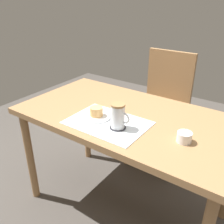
% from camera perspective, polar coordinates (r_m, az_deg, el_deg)
% --- Properties ---
extents(ground_plane, '(4.40, 4.40, 0.02)m').
position_cam_1_polar(ground_plane, '(1.87, 2.88, -20.61)').
color(ground_plane, '#47423D').
extents(dining_table, '(1.27, 0.70, 0.71)m').
position_cam_1_polar(dining_table, '(1.47, 3.44, -3.26)').
color(dining_table, '#997047').
rests_on(dining_table, ground_plane).
extents(wooden_chair, '(0.43, 0.43, 0.93)m').
position_cam_1_polar(wooden_chair, '(2.09, 11.34, 1.73)').
color(wooden_chair, '#997047').
rests_on(wooden_chair, ground_plane).
extents(placemat, '(0.42, 0.30, 0.00)m').
position_cam_1_polar(placemat, '(1.34, -0.99, -2.46)').
color(placemat, white).
rests_on(placemat, dining_table).
extents(pastry_plate, '(0.16, 0.16, 0.01)m').
position_cam_1_polar(pastry_plate, '(1.39, -3.56, -1.02)').
color(pastry_plate, white).
rests_on(pastry_plate, placemat).
extents(pastry, '(0.07, 0.07, 0.05)m').
position_cam_1_polar(pastry, '(1.37, -3.60, 0.13)').
color(pastry, '#E0A860').
rests_on(pastry, pastry_plate).
extents(coffee_coaster, '(0.08, 0.08, 0.00)m').
position_cam_1_polar(coffee_coaster, '(1.28, 1.32, -3.53)').
color(coffee_coaster, '#232328').
rests_on(coffee_coaster, placemat).
extents(coffee_mug, '(0.11, 0.07, 0.13)m').
position_cam_1_polar(coffee_mug, '(1.25, 1.44, -0.88)').
color(coffee_mug, white).
rests_on(coffee_mug, coffee_coaster).
extents(sugar_bowl, '(0.07, 0.07, 0.05)m').
position_cam_1_polar(sugar_bowl, '(1.22, 16.20, -5.56)').
color(sugar_bowl, white).
rests_on(sugar_bowl, dining_table).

